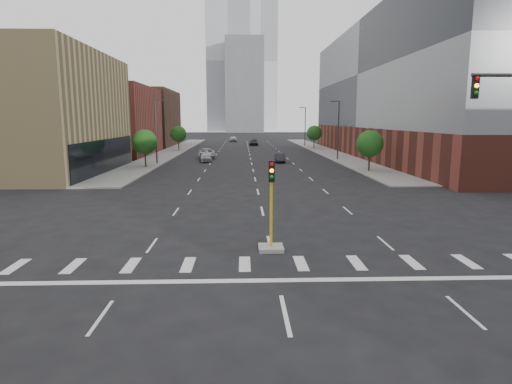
{
  "coord_description": "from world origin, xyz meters",
  "views": [
    {
      "loc": [
        -1.4,
        -11.12,
        6.34
      ],
      "look_at": [
        -0.66,
        11.29,
        2.5
      ],
      "focal_mm": 30.0,
      "sensor_mm": 36.0,
      "label": 1
    }
  ],
  "objects_px": {
    "median_traffic_signal": "(271,231)",
    "car_far_left": "(207,153)",
    "car_near_left": "(205,157)",
    "car_mid_right": "(280,158)",
    "car_deep_right": "(254,143)",
    "car_distant": "(233,139)"
  },
  "relations": [
    {
      "from": "median_traffic_signal",
      "to": "car_far_left",
      "type": "relative_size",
      "value": 0.78
    },
    {
      "from": "car_mid_right",
      "to": "car_deep_right",
      "type": "distance_m",
      "value": 40.86
    },
    {
      "from": "car_mid_right",
      "to": "car_distant",
      "type": "bearing_deg",
      "value": 99.33
    },
    {
      "from": "car_far_left",
      "to": "car_deep_right",
      "type": "distance_m",
      "value": 34.66
    },
    {
      "from": "median_traffic_signal",
      "to": "car_mid_right",
      "type": "height_order",
      "value": "median_traffic_signal"
    },
    {
      "from": "car_mid_right",
      "to": "car_near_left",
      "type": "bearing_deg",
      "value": 175.55
    },
    {
      "from": "median_traffic_signal",
      "to": "car_deep_right",
      "type": "height_order",
      "value": "median_traffic_signal"
    },
    {
      "from": "car_distant",
      "to": "median_traffic_signal",
      "type": "bearing_deg",
      "value": -89.93
    },
    {
      "from": "car_mid_right",
      "to": "car_far_left",
      "type": "relative_size",
      "value": 0.71
    },
    {
      "from": "median_traffic_signal",
      "to": "car_far_left",
      "type": "height_order",
      "value": "median_traffic_signal"
    },
    {
      "from": "car_mid_right",
      "to": "car_distant",
      "type": "relative_size",
      "value": 0.84
    },
    {
      "from": "car_near_left",
      "to": "car_distant",
      "type": "relative_size",
      "value": 0.88
    },
    {
      "from": "median_traffic_signal",
      "to": "car_near_left",
      "type": "distance_m",
      "value": 44.53
    },
    {
      "from": "car_near_left",
      "to": "car_distant",
      "type": "xyz_separation_m",
      "value": [
        3.01,
        58.1,
        0.1
      ]
    },
    {
      "from": "car_near_left",
      "to": "car_mid_right",
      "type": "xyz_separation_m",
      "value": [
        11.07,
        -1.17,
        -0.06
      ]
    },
    {
      "from": "car_near_left",
      "to": "median_traffic_signal",
      "type": "bearing_deg",
      "value": -88.91
    },
    {
      "from": "car_deep_right",
      "to": "car_distant",
      "type": "xyz_separation_m",
      "value": [
        -5.41,
        18.49,
        0.09
      ]
    },
    {
      "from": "car_near_left",
      "to": "car_far_left",
      "type": "distance_m",
      "value": 6.05
    },
    {
      "from": "car_mid_right",
      "to": "car_deep_right",
      "type": "relative_size",
      "value": 0.8
    },
    {
      "from": "car_near_left",
      "to": "car_deep_right",
      "type": "distance_m",
      "value": 40.49
    },
    {
      "from": "car_far_left",
      "to": "car_deep_right",
      "type": "bearing_deg",
      "value": 71.34
    },
    {
      "from": "car_far_left",
      "to": "car_distant",
      "type": "bearing_deg",
      "value": 82.25
    }
  ]
}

